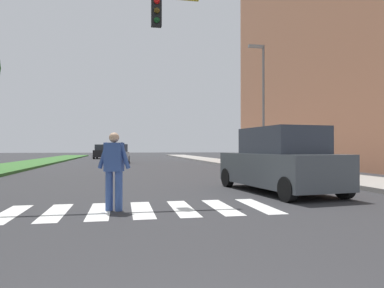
{
  "coord_description": "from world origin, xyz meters",
  "views": [
    {
      "loc": [
        -0.42,
        -1.4,
        1.36
      ],
      "look_at": [
        2.98,
        16.03,
        1.55
      ],
      "focal_mm": 33.39,
      "sensor_mm": 36.0,
      "label": 1
    }
  ],
  "objects_px": {
    "street_lamp_right": "(262,95)",
    "sedan_far_horizon": "(115,151)",
    "pedestrian_performer": "(114,167)",
    "sedan_midblock": "(118,154)",
    "suv_crossing": "(279,162)",
    "sedan_distant": "(102,152)"
  },
  "relations": [
    {
      "from": "street_lamp_right",
      "to": "sedan_far_horizon",
      "type": "distance_m",
      "value": 38.52
    },
    {
      "from": "suv_crossing",
      "to": "sedan_far_horizon",
      "type": "relative_size",
      "value": 1.15
    },
    {
      "from": "sedan_midblock",
      "to": "suv_crossing",
      "type": "bearing_deg",
      "value": -77.03
    },
    {
      "from": "pedestrian_performer",
      "to": "suv_crossing",
      "type": "distance_m",
      "value": 5.39
    },
    {
      "from": "suv_crossing",
      "to": "sedan_midblock",
      "type": "relative_size",
      "value": 1.11
    },
    {
      "from": "pedestrian_performer",
      "to": "sedan_midblock",
      "type": "height_order",
      "value": "pedestrian_performer"
    },
    {
      "from": "pedestrian_performer",
      "to": "sedan_distant",
      "type": "height_order",
      "value": "sedan_distant"
    },
    {
      "from": "street_lamp_right",
      "to": "sedan_midblock",
      "type": "relative_size",
      "value": 1.73
    },
    {
      "from": "street_lamp_right",
      "to": "sedan_far_horizon",
      "type": "bearing_deg",
      "value": 104.32
    },
    {
      "from": "pedestrian_performer",
      "to": "sedan_distant",
      "type": "distance_m",
      "value": 37.85
    },
    {
      "from": "sedan_distant",
      "to": "suv_crossing",
      "type": "bearing_deg",
      "value": -78.5
    },
    {
      "from": "sedan_distant",
      "to": "sedan_far_horizon",
      "type": "height_order",
      "value": "sedan_far_horizon"
    },
    {
      "from": "street_lamp_right",
      "to": "sedan_midblock",
      "type": "xyz_separation_m",
      "value": [
        -8.72,
        11.53,
        -3.82
      ]
    },
    {
      "from": "pedestrian_performer",
      "to": "street_lamp_right",
      "type": "bearing_deg",
      "value": 55.94
    },
    {
      "from": "suv_crossing",
      "to": "sedan_midblock",
      "type": "xyz_separation_m",
      "value": [
        -5.04,
        21.9,
        -0.16
      ]
    },
    {
      "from": "street_lamp_right",
      "to": "sedan_distant",
      "type": "relative_size",
      "value": 1.83
    },
    {
      "from": "street_lamp_right",
      "to": "sedan_distant",
      "type": "height_order",
      "value": "street_lamp_right"
    },
    {
      "from": "suv_crossing",
      "to": "sedan_distant",
      "type": "height_order",
      "value": "suv_crossing"
    },
    {
      "from": "sedan_distant",
      "to": "sedan_midblock",
      "type": "bearing_deg",
      "value": -80.91
    },
    {
      "from": "pedestrian_performer",
      "to": "suv_crossing",
      "type": "xyz_separation_m",
      "value": [
        4.88,
        2.29,
        -0.0
      ]
    },
    {
      "from": "suv_crossing",
      "to": "sedan_distant",
      "type": "xyz_separation_m",
      "value": [
        -7.22,
        35.49,
        -0.13
      ]
    },
    {
      "from": "pedestrian_performer",
      "to": "sedan_midblock",
      "type": "xyz_separation_m",
      "value": [
        -0.16,
        24.19,
        -0.16
      ]
    }
  ]
}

